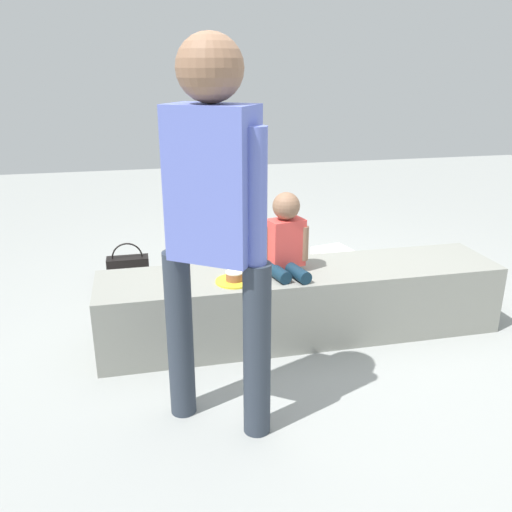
{
  "coord_description": "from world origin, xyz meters",
  "views": [
    {
      "loc": [
        -0.94,
        -2.9,
        1.61
      ],
      "look_at": [
        -0.38,
        -0.38,
        0.68
      ],
      "focal_mm": 37.52,
      "sensor_mm": 36.0,
      "label": 1
    }
  ],
  "objects_px": {
    "water_bottle_near_gift": "(275,250)",
    "cake_box_white": "(334,256)",
    "water_bottle_far_side": "(361,267)",
    "gift_bag": "(226,256)",
    "adult_standing": "(214,210)",
    "child_seated": "(286,238)",
    "cake_plate": "(235,279)",
    "party_cup_red": "(304,272)",
    "handbag_black_leather": "(128,269)"
  },
  "relations": [
    {
      "from": "adult_standing",
      "to": "party_cup_red",
      "type": "xyz_separation_m",
      "value": [
        0.93,
        1.64,
        -0.99
      ]
    },
    {
      "from": "water_bottle_near_gift",
      "to": "water_bottle_far_side",
      "type": "xyz_separation_m",
      "value": [
        0.57,
        -0.53,
        -0.01
      ]
    },
    {
      "from": "child_seated",
      "to": "cake_box_white",
      "type": "xyz_separation_m",
      "value": [
        0.78,
        1.19,
        -0.59
      ]
    },
    {
      "from": "water_bottle_near_gift",
      "to": "water_bottle_far_side",
      "type": "distance_m",
      "value": 0.78
    },
    {
      "from": "cake_box_white",
      "to": "water_bottle_far_side",
      "type": "bearing_deg",
      "value": -78.8
    },
    {
      "from": "child_seated",
      "to": "adult_standing",
      "type": "relative_size",
      "value": 0.28
    },
    {
      "from": "party_cup_red",
      "to": "cake_box_white",
      "type": "xyz_separation_m",
      "value": [
        0.37,
        0.31,
        0.0
      ]
    },
    {
      "from": "water_bottle_near_gift",
      "to": "cake_box_white",
      "type": "bearing_deg",
      "value": -16.21
    },
    {
      "from": "cake_plate",
      "to": "adult_standing",
      "type": "bearing_deg",
      "value": -106.99
    },
    {
      "from": "adult_standing",
      "to": "gift_bag",
      "type": "bearing_deg",
      "value": 79.41
    },
    {
      "from": "party_cup_red",
      "to": "handbag_black_leather",
      "type": "xyz_separation_m",
      "value": [
        -1.36,
        0.23,
        0.06
      ]
    },
    {
      "from": "water_bottle_near_gift",
      "to": "handbag_black_leather",
      "type": "distance_m",
      "value": 1.25
    },
    {
      "from": "cake_box_white",
      "to": "child_seated",
      "type": "bearing_deg",
      "value": -123.19
    },
    {
      "from": "adult_standing",
      "to": "cake_plate",
      "type": "xyz_separation_m",
      "value": [
        0.2,
        0.66,
        -0.59
      ]
    },
    {
      "from": "adult_standing",
      "to": "handbag_black_leather",
      "type": "bearing_deg",
      "value": 102.75
    },
    {
      "from": "adult_standing",
      "to": "gift_bag",
      "type": "distance_m",
      "value": 2.08
    },
    {
      "from": "cake_plate",
      "to": "handbag_black_leather",
      "type": "xyz_separation_m",
      "value": [
        -0.62,
        1.21,
        -0.34
      ]
    },
    {
      "from": "party_cup_red",
      "to": "handbag_black_leather",
      "type": "relative_size",
      "value": 0.33
    },
    {
      "from": "gift_bag",
      "to": "handbag_black_leather",
      "type": "relative_size",
      "value": 1.14
    },
    {
      "from": "child_seated",
      "to": "handbag_black_leather",
      "type": "bearing_deg",
      "value": 130.43
    },
    {
      "from": "cake_plate",
      "to": "water_bottle_far_side",
      "type": "height_order",
      "value": "cake_plate"
    },
    {
      "from": "gift_bag",
      "to": "child_seated",
      "type": "bearing_deg",
      "value": -80.57
    },
    {
      "from": "water_bottle_far_side",
      "to": "handbag_black_leather",
      "type": "xyz_separation_m",
      "value": [
        -1.81,
        0.31,
        0.02
      ]
    },
    {
      "from": "child_seated",
      "to": "water_bottle_near_gift",
      "type": "height_order",
      "value": "child_seated"
    },
    {
      "from": "gift_bag",
      "to": "party_cup_red",
      "type": "distance_m",
      "value": 0.63
    },
    {
      "from": "adult_standing",
      "to": "water_bottle_far_side",
      "type": "distance_m",
      "value": 2.29
    },
    {
      "from": "water_bottle_far_side",
      "to": "party_cup_red",
      "type": "relative_size",
      "value": 1.93
    },
    {
      "from": "water_bottle_far_side",
      "to": "water_bottle_near_gift",
      "type": "bearing_deg",
      "value": 137.27
    },
    {
      "from": "child_seated",
      "to": "gift_bag",
      "type": "bearing_deg",
      "value": 99.43
    },
    {
      "from": "gift_bag",
      "to": "adult_standing",
      "type": "bearing_deg",
      "value": -100.59
    },
    {
      "from": "water_bottle_far_side",
      "to": "cake_box_white",
      "type": "height_order",
      "value": "water_bottle_far_side"
    },
    {
      "from": "cake_plate",
      "to": "child_seated",
      "type": "bearing_deg",
      "value": 15.67
    },
    {
      "from": "child_seated",
      "to": "cake_plate",
      "type": "relative_size",
      "value": 2.16
    },
    {
      "from": "cake_plate",
      "to": "water_bottle_far_side",
      "type": "xyz_separation_m",
      "value": [
        1.18,
        0.9,
        -0.36
      ]
    },
    {
      "from": "child_seated",
      "to": "cake_box_white",
      "type": "bearing_deg",
      "value": 56.81
    },
    {
      "from": "water_bottle_far_side",
      "to": "party_cup_red",
      "type": "height_order",
      "value": "water_bottle_far_side"
    },
    {
      "from": "water_bottle_near_gift",
      "to": "cake_box_white",
      "type": "distance_m",
      "value": 0.52
    },
    {
      "from": "cake_plate",
      "to": "party_cup_red",
      "type": "distance_m",
      "value": 1.28
    },
    {
      "from": "adult_standing",
      "to": "water_bottle_far_side",
      "type": "relative_size",
      "value": 8.34
    },
    {
      "from": "cake_plate",
      "to": "cake_box_white",
      "type": "xyz_separation_m",
      "value": [
        1.11,
        1.28,
        -0.4
      ]
    },
    {
      "from": "party_cup_red",
      "to": "cake_box_white",
      "type": "height_order",
      "value": "cake_box_white"
    },
    {
      "from": "gift_bag",
      "to": "handbag_black_leather",
      "type": "height_order",
      "value": "gift_bag"
    },
    {
      "from": "cake_box_white",
      "to": "handbag_black_leather",
      "type": "relative_size",
      "value": 0.99
    },
    {
      "from": "child_seated",
      "to": "cake_plate",
      "type": "xyz_separation_m",
      "value": [
        -0.33,
        -0.09,
        -0.19
      ]
    },
    {
      "from": "water_bottle_near_gift",
      "to": "gift_bag",
      "type": "bearing_deg",
      "value": -152.83
    },
    {
      "from": "gift_bag",
      "to": "cake_box_white",
      "type": "bearing_deg",
      "value": 5.63
    },
    {
      "from": "adult_standing",
      "to": "child_seated",
      "type": "bearing_deg",
      "value": 54.9
    },
    {
      "from": "cake_plate",
      "to": "water_bottle_near_gift",
      "type": "relative_size",
      "value": 0.99
    },
    {
      "from": "child_seated",
      "to": "cake_plate",
      "type": "bearing_deg",
      "value": -164.33
    },
    {
      "from": "gift_bag",
      "to": "cake_box_white",
      "type": "height_order",
      "value": "gift_bag"
    }
  ]
}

